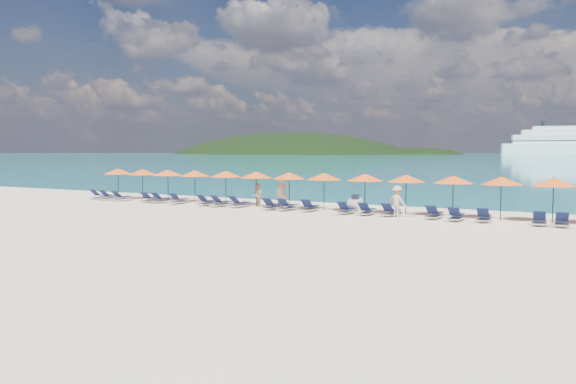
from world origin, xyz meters
The scene contains 40 objects.
ground centered at (0.00, 0.00, 0.00)m, with size 1400.00×1400.00×0.00m, color beige.
headland_main centered at (-300.00, 540.00, -38.00)m, with size 374.00×242.00×126.50m.
headland_small centered at (-150.00, 560.00, -35.00)m, with size 162.00×126.00×85.50m.
jetski centered at (1.98, 8.23, 0.31)m, with size 1.37×2.22×0.74m.
beachgoer_a centered at (-1.56, 5.00, 0.94)m, with size 0.69×0.45×1.89m, color tan.
beachgoer_b centered at (-3.46, 5.21, 0.75)m, with size 0.73×0.42×1.51m, color tan.
beachgoer_c centered at (6.06, 4.07, 0.84)m, with size 1.09×0.51×1.69m, color tan.
umbrella_0 centered at (-15.89, 5.52, 2.02)m, with size 2.10×2.10×2.28m.
umbrella_1 centered at (-13.42, 5.50, 2.02)m, with size 2.10×2.10×2.28m.
umbrella_2 centered at (-11.04, 5.50, 2.02)m, with size 2.10×2.10×2.28m.
umbrella_3 centered at (-8.49, 5.29, 2.02)m, with size 2.10×2.10×2.28m.
umbrella_4 centered at (-6.04, 5.45, 2.02)m, with size 2.10×2.10×2.28m.
umbrella_5 centered at (-3.64, 5.41, 2.02)m, with size 2.10×2.10×2.28m.
umbrella_6 centered at (-1.20, 5.31, 2.02)m, with size 2.10×2.10×2.28m.
umbrella_7 centered at (1.13, 5.37, 2.02)m, with size 2.10×2.10×2.28m.
umbrella_8 centered at (3.70, 5.44, 2.02)m, with size 2.10×2.10×2.28m.
umbrella_9 centered at (6.13, 5.39, 2.02)m, with size 2.10×2.10×2.28m.
umbrella_10 centered at (8.66, 5.46, 2.02)m, with size 2.10×2.10×2.28m.
umbrella_11 centered at (11.08, 5.37, 2.02)m, with size 2.10×2.10×2.28m.
umbrella_12 centered at (13.49, 5.38, 2.02)m, with size 2.10×2.10×2.28m.
lounger_0 centered at (-16.54, 4.37, 0.24)m, with size 0.65×1.71×0.66m.
lounger_1 centered at (-15.33, 4.17, 0.24)m, with size 0.62×1.70×0.66m.
lounger_2 centered at (-14.03, 4.06, 0.24)m, with size 0.63×1.70×0.66m.
lounger_3 centered at (-11.54, 4.23, 0.24)m, with size 0.77×1.75×0.66m.
lounger_4 centered at (-10.56, 4.28, 0.24)m, with size 0.63×1.70×0.66m.
lounger_5 centered at (-9.10, 4.35, 0.24)m, with size 0.76×1.75×0.66m.
lounger_6 centered at (-6.71, 4.25, 0.24)m, with size 0.67×1.72×0.66m.
lounger_7 centered at (-5.52, 4.23, 0.24)m, with size 0.78×1.75×0.66m.
lounger_8 centered at (-4.22, 4.33, 0.24)m, with size 0.78×1.75×0.66m.
lounger_9 centered at (-1.73, 4.14, 0.24)m, with size 0.70×1.73×0.66m.
lounger_10 centered at (-0.67, 4.20, 0.24)m, with size 0.72×1.73×0.66m.
lounger_11 centered at (0.70, 4.37, 0.24)m, with size 0.79×1.75×0.66m.
lounger_12 centered at (3.13, 4.14, 0.24)m, with size 0.67×1.72×0.66m.
lounger_13 centered at (4.30, 4.21, 0.24)m, with size 0.68×1.72×0.66m.
lounger_14 centered at (5.63, 4.37, 0.24)m, with size 0.79×1.75×0.66m.
lounger_15 centered at (7.98, 4.35, 0.24)m, with size 0.67×1.72×0.66m.
lounger_16 centered at (9.17, 4.03, 0.24)m, with size 0.62×1.70×0.66m.
lounger_17 centered at (10.48, 4.26, 0.24)m, with size 0.70×1.73×0.66m.
lounger_18 centered at (13.02, 4.16, 0.24)m, with size 0.74×1.74×0.66m.
lounger_19 centered at (13.97, 4.17, 0.24)m, with size 0.74×1.74×0.66m.
Camera 1 is at (15.44, -24.72, 3.52)m, focal length 35.00 mm.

